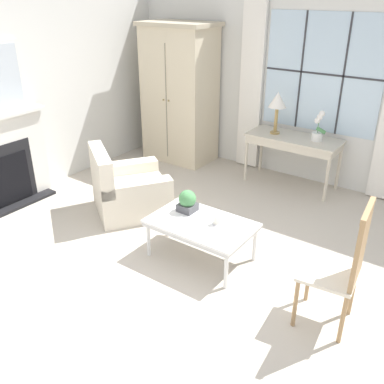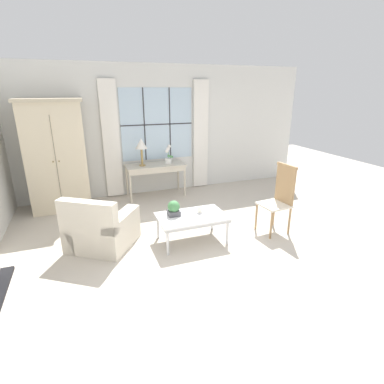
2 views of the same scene
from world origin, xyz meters
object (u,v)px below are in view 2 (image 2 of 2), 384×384
at_px(side_chair_wooden, 280,195).
at_px(potted_plant_small, 174,208).
at_px(table_lamp, 141,145).
at_px(console_table, 155,168).
at_px(armoire, 57,156).
at_px(potted_orchid, 168,156).
at_px(armchair_upholstered, 101,230).
at_px(pillar_candle, 200,210).
at_px(coffee_table, 192,218).

height_order(side_chair_wooden, potted_plant_small, side_chair_wooden).
bearing_deg(table_lamp, console_table, 2.65).
height_order(armoire, side_chair_wooden, armoire).
bearing_deg(armoire, potted_orchid, 1.99).
height_order(armoire, table_lamp, armoire).
relative_size(armchair_upholstered, potted_plant_small, 5.02).
xyz_separation_m(armoire, pillar_candle, (2.10, -2.17, -0.59)).
distance_m(armoire, potted_orchid, 2.25).
height_order(armchair_upholstered, potted_plant_small, armchair_upholstered).
height_order(armoire, potted_orchid, armoire).
height_order(potted_orchid, armchair_upholstered, potted_orchid).
bearing_deg(pillar_candle, armchair_upholstered, 169.48).
bearing_deg(console_table, potted_plant_small, -96.61).
relative_size(console_table, coffee_table, 1.21).
height_order(table_lamp, potted_orchid, table_lamp).
xyz_separation_m(potted_plant_small, pillar_candle, (0.41, -0.06, -0.07)).
distance_m(console_table, potted_plant_small, 2.18).
bearing_deg(console_table, table_lamp, -177.35).
xyz_separation_m(armoire, side_chair_wooden, (3.42, -2.38, -0.44)).
relative_size(potted_plant_small, pillar_candle, 2.06).
distance_m(potted_orchid, armchair_upholstered, 2.63).
bearing_deg(side_chair_wooden, table_lamp, 126.25).
bearing_deg(console_table, armoire, -178.47).
bearing_deg(table_lamp, armchair_upholstered, -118.43).
relative_size(armoire, coffee_table, 2.02).
distance_m(armchair_upholstered, coffee_table, 1.38).
bearing_deg(pillar_candle, armoire, 134.04).
xyz_separation_m(armoire, armchair_upholstered, (0.60, -1.89, -0.80)).
relative_size(potted_orchid, coffee_table, 0.39).
bearing_deg(potted_orchid, console_table, -175.16).
distance_m(console_table, pillar_candle, 2.23).
bearing_deg(armchair_upholstered, pillar_candle, -10.52).
height_order(potted_orchid, pillar_candle, potted_orchid).
relative_size(side_chair_wooden, coffee_table, 1.08).
bearing_deg(potted_orchid, table_lamp, -176.21).
relative_size(table_lamp, potted_plant_small, 2.48).
height_order(armoire, pillar_candle, armoire).
distance_m(side_chair_wooden, pillar_candle, 1.35).
height_order(console_table, pillar_candle, console_table).
xyz_separation_m(armchair_upholstered, side_chair_wooden, (2.82, -0.49, 0.36)).
height_order(coffee_table, pillar_candle, pillar_candle).
height_order(armoire, armchair_upholstered, armoire).
bearing_deg(potted_plant_small, side_chair_wooden, -8.90).
bearing_deg(potted_plant_small, pillar_candle, -8.18).
distance_m(console_table, armchair_upholstered, 2.38).
height_order(console_table, armchair_upholstered, armchair_upholstered).
xyz_separation_m(armoire, potted_plant_small, (1.69, -2.11, -0.52)).
bearing_deg(table_lamp, side_chair_wooden, -53.75).
xyz_separation_m(armoire, table_lamp, (1.65, 0.04, 0.10)).
relative_size(armoire, side_chair_wooden, 1.86).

